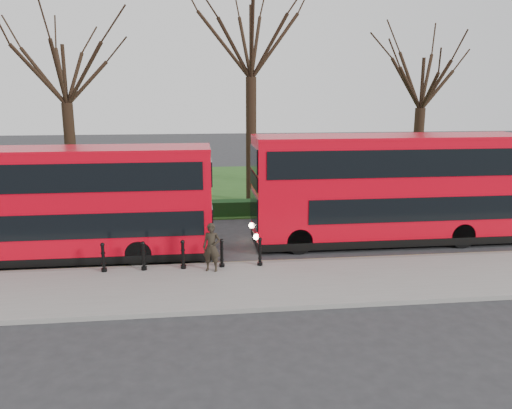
{
  "coord_description": "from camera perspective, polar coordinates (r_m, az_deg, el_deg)",
  "views": [
    {
      "loc": [
        -1.08,
        -18.42,
        6.3
      ],
      "look_at": [
        1.15,
        0.5,
        2.0
      ],
      "focal_mm": 35.0,
      "sensor_mm": 36.0,
      "label": 1
    }
  ],
  "objects": [
    {
      "name": "bus_lead",
      "position": [
        20.08,
        -20.69,
        -0.01
      ],
      "size": [
        10.78,
        2.48,
        4.29
      ],
      "color": "red",
      "rests_on": "ground"
    },
    {
      "name": "bus_rear",
      "position": [
        21.72,
        14.95,
        1.67
      ],
      "size": [
        11.47,
        2.63,
        4.56
      ],
      "color": "red",
      "rests_on": "ground"
    },
    {
      "name": "ground",
      "position": [
        19.5,
        -3.21,
        -6.15
      ],
      "size": [
        120.0,
        120.0,
        0.0
      ],
      "primitive_type": "plane",
      "color": "#28282B",
      "rests_on": "ground"
    },
    {
      "name": "kerb",
      "position": [
        18.53,
        -3.02,
        -6.93
      ],
      "size": [
        60.0,
        0.25,
        0.16
      ],
      "primitive_type": "cube",
      "color": "slate",
      "rests_on": "ground"
    },
    {
      "name": "grass_verge",
      "position": [
        34.02,
        -4.81,
        2.05
      ],
      "size": [
        60.0,
        18.0,
        0.06
      ],
      "primitive_type": "cube",
      "color": "#264E1A",
      "rests_on": "ground"
    },
    {
      "name": "tree_left",
      "position": [
        29.28,
        -21.09,
        14.39
      ],
      "size": [
        6.67,
        6.67,
        10.43
      ],
      "color": "black",
      "rests_on": "ground"
    },
    {
      "name": "pedestrian",
      "position": [
        17.54,
        -5.1,
        -4.9
      ],
      "size": [
        0.72,
        0.57,
        1.72
      ],
      "primitive_type": "imported",
      "rotation": [
        0.0,
        0.0,
        -0.29
      ],
      "color": "black",
      "rests_on": "pavement"
    },
    {
      "name": "yellow_line_inner",
      "position": [
        19.02,
        -3.12,
        -6.62
      ],
      "size": [
        60.0,
        0.1,
        0.01
      ],
      "primitive_type": "cube",
      "color": "yellow",
      "rests_on": "ground"
    },
    {
      "name": "pavement",
      "position": [
        16.66,
        -2.56,
        -9.23
      ],
      "size": [
        60.0,
        4.0,
        0.15
      ],
      "primitive_type": "cube",
      "color": "gray",
      "rests_on": "ground"
    },
    {
      "name": "hedge",
      "position": [
        25.92,
        -4.17,
        -0.47
      ],
      "size": [
        60.0,
        0.9,
        0.8
      ],
      "primitive_type": "cube",
      "color": "black",
      "rests_on": "ground"
    },
    {
      "name": "yellow_line_outer",
      "position": [
        18.84,
        -3.08,
        -6.82
      ],
      "size": [
        60.0,
        0.1,
        0.01
      ],
      "primitive_type": "cube",
      "color": "yellow",
      "rests_on": "ground"
    },
    {
      "name": "tree_mid",
      "position": [
        28.76,
        -0.58,
        18.95
      ],
      "size": [
        8.29,
        8.29,
        12.95
      ],
      "color": "black",
      "rests_on": "ground"
    },
    {
      "name": "tree_right",
      "position": [
        31.3,
        18.51,
        13.59
      ],
      "size": [
        6.28,
        6.28,
        9.81
      ],
      "color": "black",
      "rests_on": "ground"
    },
    {
      "name": "bollard_row",
      "position": [
        17.99,
        -8.34,
        -5.73
      ],
      "size": [
        5.67,
        0.15,
        1.0
      ],
      "color": "black",
      "rests_on": "pavement"
    }
  ]
}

